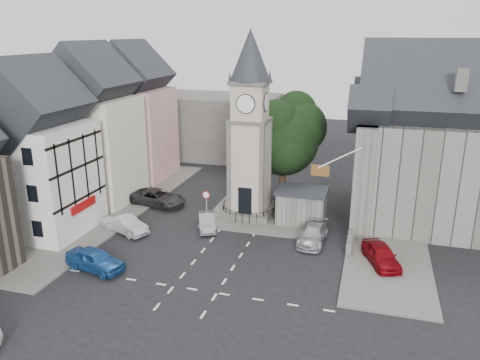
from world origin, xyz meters
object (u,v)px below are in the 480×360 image
(car_west_blue, at_px, (95,260))
(car_east_red, at_px, (381,255))
(pedestrian, at_px, (381,223))
(clock_tower, at_px, (250,127))
(stone_shelter, at_px, (302,206))

(car_west_blue, height_order, car_east_red, car_west_blue)
(pedestrian, bearing_deg, car_east_red, 82.27)
(clock_tower, height_order, car_west_blue, clock_tower)
(car_east_red, height_order, pedestrian, pedestrian)
(car_west_blue, bearing_deg, clock_tower, -18.59)
(clock_tower, bearing_deg, car_east_red, -29.52)
(stone_shelter, xyz_separation_m, car_west_blue, (-12.47, -12.41, -0.78))
(car_east_red, distance_m, pedestrian, 5.67)
(car_west_blue, distance_m, pedestrian, 22.65)
(clock_tower, xyz_separation_m, stone_shelter, (4.80, -0.49, -6.57))
(stone_shelter, bearing_deg, car_west_blue, -135.14)
(car_west_blue, relative_size, pedestrian, 2.50)
(clock_tower, xyz_separation_m, car_west_blue, (-7.67, -12.90, -7.36))
(car_east_red, relative_size, pedestrian, 2.45)
(stone_shelter, height_order, pedestrian, stone_shelter)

